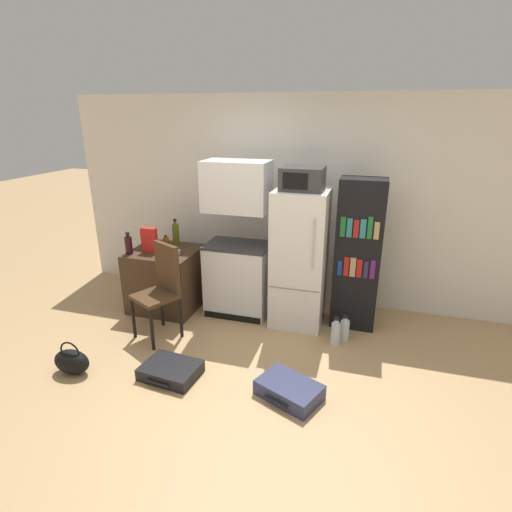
{
  "coord_description": "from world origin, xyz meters",
  "views": [
    {
      "loc": [
        0.93,
        -2.86,
        2.34
      ],
      "look_at": [
        -0.18,
        0.85,
        0.94
      ],
      "focal_mm": 28.0,
      "sensor_mm": 36.0,
      "label": 1
    }
  ],
  "objects_px": {
    "microwave": "(303,178)",
    "suitcase_large_flat": "(289,390)",
    "bottle_milk_white": "(146,240)",
    "water_bottle_front": "(336,333)",
    "bottle_amber_beer": "(166,242)",
    "side_table": "(167,279)",
    "bookshelf": "(358,255)",
    "refrigerator": "(299,259)",
    "suitcase_small_flat": "(171,370)",
    "chair": "(162,284)",
    "handbag": "(72,361)",
    "bottle_wine_dark": "(129,245)",
    "bowl": "(175,252)",
    "kitchen_hutch": "(238,248)",
    "cereal_box": "(149,240)",
    "water_bottle_middle": "(345,329)",
    "bottle_olive_oil": "(176,233)"
  },
  "relations": [
    {
      "from": "bottle_milk_white",
      "to": "bottle_wine_dark",
      "type": "xyz_separation_m",
      "value": [
        -0.04,
        -0.31,
        0.03
      ]
    },
    {
      "from": "bottle_amber_beer",
      "to": "suitcase_large_flat",
      "type": "distance_m",
      "value": 2.47
    },
    {
      "from": "kitchen_hutch",
      "to": "cereal_box",
      "type": "bearing_deg",
      "value": -167.45
    },
    {
      "from": "bottle_milk_white",
      "to": "cereal_box",
      "type": "relative_size",
      "value": 0.65
    },
    {
      "from": "microwave",
      "to": "chair",
      "type": "bearing_deg",
      "value": -152.42
    },
    {
      "from": "bottle_olive_oil",
      "to": "chair",
      "type": "distance_m",
      "value": 1.02
    },
    {
      "from": "handbag",
      "to": "bottle_wine_dark",
      "type": "bearing_deg",
      "value": 96.07
    },
    {
      "from": "chair",
      "to": "suitcase_large_flat",
      "type": "distance_m",
      "value": 1.76
    },
    {
      "from": "chair",
      "to": "suitcase_small_flat",
      "type": "height_order",
      "value": "chair"
    },
    {
      "from": "bottle_amber_beer",
      "to": "handbag",
      "type": "xyz_separation_m",
      "value": [
        -0.15,
        -1.66,
        -0.69
      ]
    },
    {
      "from": "suitcase_large_flat",
      "to": "suitcase_small_flat",
      "type": "height_order",
      "value": "suitcase_large_flat"
    },
    {
      "from": "bottle_wine_dark",
      "to": "suitcase_large_flat",
      "type": "height_order",
      "value": "bottle_wine_dark"
    },
    {
      "from": "chair",
      "to": "handbag",
      "type": "height_order",
      "value": "chair"
    },
    {
      "from": "refrigerator",
      "to": "suitcase_small_flat",
      "type": "xyz_separation_m",
      "value": [
        -0.94,
        -1.39,
        -0.72
      ]
    },
    {
      "from": "chair",
      "to": "suitcase_small_flat",
      "type": "xyz_separation_m",
      "value": [
        0.42,
        -0.68,
        -0.55
      ]
    },
    {
      "from": "kitchen_hutch",
      "to": "water_bottle_front",
      "type": "xyz_separation_m",
      "value": [
        1.23,
        -0.42,
        -0.7
      ]
    },
    {
      "from": "microwave",
      "to": "suitcase_large_flat",
      "type": "height_order",
      "value": "microwave"
    },
    {
      "from": "cereal_box",
      "to": "handbag",
      "type": "bearing_deg",
      "value": -92.93
    },
    {
      "from": "refrigerator",
      "to": "bookshelf",
      "type": "bearing_deg",
      "value": 10.63
    },
    {
      "from": "bottle_milk_white",
      "to": "water_bottle_front",
      "type": "relative_size",
      "value": 0.61
    },
    {
      "from": "bowl",
      "to": "refrigerator",
      "type": "bearing_deg",
      "value": 6.42
    },
    {
      "from": "handbag",
      "to": "water_bottle_middle",
      "type": "relative_size",
      "value": 1.25
    },
    {
      "from": "bowl",
      "to": "bookshelf",
      "type": "bearing_deg",
      "value": 7.69
    },
    {
      "from": "bottle_olive_oil",
      "to": "bookshelf",
      "type": "bearing_deg",
      "value": -2.75
    },
    {
      "from": "refrigerator",
      "to": "bookshelf",
      "type": "distance_m",
      "value": 0.64
    },
    {
      "from": "bookshelf",
      "to": "bowl",
      "type": "xyz_separation_m",
      "value": [
        -2.1,
        -0.28,
        -0.08
      ]
    },
    {
      "from": "side_table",
      "to": "bottle_milk_white",
      "type": "relative_size",
      "value": 4.11
    },
    {
      "from": "suitcase_small_flat",
      "to": "handbag",
      "type": "distance_m",
      "value": 0.95
    },
    {
      "from": "side_table",
      "to": "bookshelf",
      "type": "xyz_separation_m",
      "value": [
        2.28,
        0.21,
        0.47
      ]
    },
    {
      "from": "side_table",
      "to": "bookshelf",
      "type": "bearing_deg",
      "value": 5.25
    },
    {
      "from": "side_table",
      "to": "cereal_box",
      "type": "xyz_separation_m",
      "value": [
        -0.13,
        -0.11,
        0.53
      ]
    },
    {
      "from": "kitchen_hutch",
      "to": "chair",
      "type": "relative_size",
      "value": 1.77
    },
    {
      "from": "bottle_olive_oil",
      "to": "bottle_wine_dark",
      "type": "xyz_separation_m",
      "value": [
        -0.33,
        -0.55,
        -0.02
      ]
    },
    {
      "from": "microwave",
      "to": "bottle_wine_dark",
      "type": "distance_m",
      "value": 2.17
    },
    {
      "from": "water_bottle_middle",
      "to": "suitcase_small_flat",
      "type": "bearing_deg",
      "value": -143.42
    },
    {
      "from": "handbag",
      "to": "bottle_milk_white",
      "type": "bearing_deg",
      "value": 93.61
    },
    {
      "from": "handbag",
      "to": "chair",
      "type": "bearing_deg",
      "value": 61.09
    },
    {
      "from": "bowl",
      "to": "water_bottle_front",
      "type": "distance_m",
      "value": 2.08
    },
    {
      "from": "cereal_box",
      "to": "microwave",
      "type": "bearing_deg",
      "value": 6.35
    },
    {
      "from": "suitcase_small_flat",
      "to": "handbag",
      "type": "xyz_separation_m",
      "value": [
        -0.92,
        -0.22,
        0.07
      ]
    },
    {
      "from": "bowl",
      "to": "suitcase_small_flat",
      "type": "distance_m",
      "value": 1.51
    },
    {
      "from": "microwave",
      "to": "bookshelf",
      "type": "bearing_deg",
      "value": 10.75
    },
    {
      "from": "bookshelf",
      "to": "suitcase_small_flat",
      "type": "height_order",
      "value": "bookshelf"
    },
    {
      "from": "cereal_box",
      "to": "water_bottle_front",
      "type": "height_order",
      "value": "cereal_box"
    },
    {
      "from": "refrigerator",
      "to": "suitcase_large_flat",
      "type": "relative_size",
      "value": 2.5
    },
    {
      "from": "bottle_wine_dark",
      "to": "chair",
      "type": "distance_m",
      "value": 0.79
    },
    {
      "from": "bottle_milk_white",
      "to": "bottle_amber_beer",
      "type": "height_order",
      "value": "bottle_milk_white"
    },
    {
      "from": "bookshelf",
      "to": "bottle_amber_beer",
      "type": "xyz_separation_m",
      "value": [
        -2.33,
        -0.07,
        -0.03
      ]
    },
    {
      "from": "bookshelf",
      "to": "bowl",
      "type": "distance_m",
      "value": 2.12
    },
    {
      "from": "bowl",
      "to": "suitcase_small_flat",
      "type": "bearing_deg",
      "value": -66.11
    }
  ]
}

